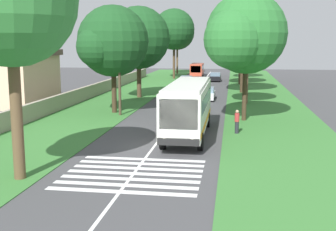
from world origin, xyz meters
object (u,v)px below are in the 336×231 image
at_px(coach_bus, 188,106).
at_px(roadside_tree_left_2, 173,30).
at_px(trailing_car_1, 182,86).
at_px(roadside_tree_left_0, 8,4).
at_px(roadside_tree_left_4, 137,39).
at_px(roadside_tree_right_2, 240,41).
at_px(roadside_tree_right_1, 243,36).
at_px(utility_pole, 119,65).
at_px(roadside_tree_right_4, 241,38).
at_px(trailing_car_3, 215,77).
at_px(roadside_tree_right_3, 245,46).
at_px(trailing_car_2, 186,81).
at_px(trailing_car_0, 207,94).
at_px(trailing_minibus_0, 197,69).
at_px(roadside_tree_left_1, 112,43).
at_px(roadside_tree_right_0, 242,30).
at_px(roadside_building, 5,77).
at_px(roadside_tree_left_3, 176,34).
at_px(pedestrian, 237,121).

relative_size(coach_bus, roadside_tree_left_2, 0.92).
relative_size(trailing_car_1, roadside_tree_left_0, 0.38).
height_order(roadside_tree_left_4, roadside_tree_right_2, roadside_tree_left_4).
bearing_deg(roadside_tree_right_1, roadside_tree_left_4, 40.94).
bearing_deg(utility_pole, roadside_tree_right_4, -15.04).
distance_m(trailing_car_3, roadside_tree_right_3, 27.22).
distance_m(trailing_car_1, roadside_tree_right_1, 22.98).
bearing_deg(utility_pole, trailing_car_2, -6.18).
bearing_deg(roadside_tree_right_3, trailing_car_0, 56.38).
bearing_deg(roadside_tree_left_2, trailing_minibus_0, -49.78).
distance_m(roadside_tree_left_0, roadside_tree_right_3, 29.79).
bearing_deg(trailing_car_0, trailing_car_2, 14.30).
bearing_deg(roadside_tree_left_1, trailing_car_0, -37.57).
xyz_separation_m(roadside_tree_left_0, roadside_tree_left_2, (57.62, 0.30, 0.26)).
height_order(roadside_tree_left_4, roadside_tree_right_0, roadside_tree_right_0).
bearing_deg(utility_pole, roadside_tree_right_0, -29.29).
distance_m(roadside_tree_left_4, roadside_tree_right_1, 18.06).
distance_m(trailing_car_1, trailing_minibus_0, 22.94).
bearing_deg(roadside_tree_right_2, roadside_tree_left_4, 146.66).
height_order(trailing_minibus_0, utility_pole, utility_pole).
relative_size(trailing_car_2, roadside_tree_left_4, 0.41).
bearing_deg(coach_bus, roadside_tree_right_4, -5.01).
bearing_deg(roadside_tree_right_0, roadside_tree_right_4, -1.01).
bearing_deg(roadside_tree_right_2, roadside_tree_right_1, 179.61).
height_order(trailing_minibus_0, roadside_tree_left_4, roadside_tree_left_4).
distance_m(trailing_car_0, trailing_car_2, 16.25).
xyz_separation_m(trailing_minibus_0, roadside_tree_left_2, (-3.32, 3.93, 6.90)).
bearing_deg(utility_pole, trailing_car_1, -9.26).
bearing_deg(roadside_tree_right_3, roadside_tree_left_1, 122.50).
bearing_deg(roadside_tree_right_4, roadside_building, 145.78).
bearing_deg(utility_pole, trailing_car_0, -30.62).
height_order(roadside_tree_left_0, roadside_tree_right_4, roadside_tree_left_0).
xyz_separation_m(roadside_tree_left_0, roadside_tree_left_3, (68.80, 1.21, -0.12)).
bearing_deg(pedestrian, trailing_car_3, 4.39).
relative_size(trailing_car_2, roadside_tree_right_0, 0.37).
distance_m(coach_bus, pedestrian, 3.80).
bearing_deg(roadside_tree_right_3, pedestrian, 176.94).
bearing_deg(roadside_tree_left_2, trailing_car_0, -164.62).
bearing_deg(trailing_minibus_0, trailing_car_3, -152.86).
xyz_separation_m(trailing_car_2, roadside_building, (-22.41, 16.67, 2.20)).
xyz_separation_m(roadside_tree_right_2, pedestrian, (-37.29, 0.62, -5.72)).
bearing_deg(pedestrian, roadside_tree_right_3, -3.06).
distance_m(trailing_car_1, roadside_tree_left_4, 10.38).
distance_m(roadside_tree_right_0, roadside_tree_right_2, 11.56).
relative_size(roadside_tree_left_3, roadside_tree_right_4, 1.14).
xyz_separation_m(trailing_car_1, trailing_car_3, (15.83, -3.81, 0.00)).
height_order(trailing_car_3, pedestrian, pedestrian).
bearing_deg(roadside_tree_right_3, roadside_building, 99.09).
height_order(roadside_tree_left_2, roadside_tree_right_4, roadside_tree_left_2).
bearing_deg(roadside_tree_right_3, roadside_tree_left_3, 16.87).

